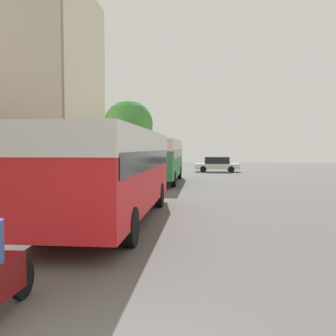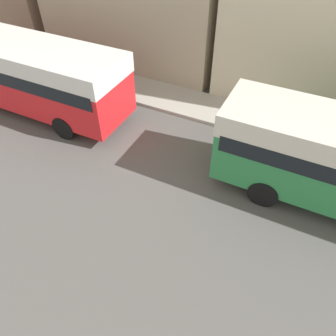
% 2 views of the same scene
% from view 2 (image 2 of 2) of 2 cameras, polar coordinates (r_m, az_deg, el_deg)
% --- Properties ---
extents(bus_lead, '(2.66, 10.21, 3.04)m').
position_cam_2_polar(bus_lead, '(16.01, -24.96, 15.96)').
color(bus_lead, red).
rests_on(bus_lead, ground_plane).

